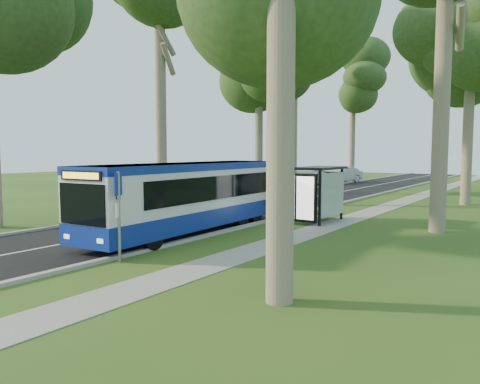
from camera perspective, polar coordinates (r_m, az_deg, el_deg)
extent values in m
plane|color=#274716|center=(19.46, -3.26, -5.28)|extent=(120.00, 120.00, 0.00)
cube|color=black|center=(29.61, 3.14, -1.72)|extent=(7.00, 100.00, 0.02)
cube|color=#9E9B93|center=(27.97, 9.30, -2.07)|extent=(0.25, 100.00, 0.12)
cube|color=#9E9B93|center=(31.54, -2.32, -1.21)|extent=(0.25, 100.00, 0.12)
cube|color=white|center=(29.60, 3.14, -1.70)|extent=(0.12, 100.00, 0.00)
cube|color=gray|center=(26.87, 15.12, -2.57)|extent=(1.50, 100.00, 0.02)
cube|color=white|center=(19.88, -6.27, -0.28)|extent=(2.90, 11.26, 2.65)
cube|color=navy|center=(19.99, -6.24, -3.00)|extent=(2.93, 11.29, 0.74)
cube|color=navy|center=(19.81, -6.30, 3.11)|extent=(2.93, 11.29, 0.30)
cube|color=black|center=(16.05, -19.35, -1.38)|extent=(2.09, 0.16, 1.35)
cube|color=yellow|center=(15.96, -19.54, 1.93)|extent=(1.67, 0.11, 0.20)
cube|color=black|center=(16.28, -19.02, -5.91)|extent=(2.23, 0.24, 0.28)
cylinder|color=black|center=(18.36, -15.74, -4.55)|extent=(0.31, 0.98, 0.97)
cylinder|color=black|center=(16.84, -11.15, -5.31)|extent=(0.31, 0.98, 0.97)
cylinder|color=black|center=(23.18, -2.98, -2.41)|extent=(0.31, 0.98, 0.97)
cylinder|color=black|center=(22.00, 1.35, -2.81)|extent=(0.31, 0.98, 0.97)
cylinder|color=gray|center=(14.98, -14.54, -3.01)|extent=(0.09, 0.09, 2.85)
cube|color=navy|center=(14.87, -14.62, 0.92)|extent=(0.16, 0.39, 0.71)
cylinder|color=yellow|center=(14.89, -14.73, 1.58)|extent=(0.09, 0.24, 0.25)
cube|color=white|center=(14.95, -14.56, -2.14)|extent=(0.16, 0.34, 0.46)
cube|color=black|center=(21.84, 9.69, -0.79)|extent=(0.10, 0.10, 2.59)
cube|color=black|center=(24.27, 12.28, -0.26)|extent=(0.10, 0.10, 2.59)
cube|color=black|center=(23.22, 9.65, 2.90)|extent=(1.71, 3.16, 0.12)
cube|color=silver|center=(23.01, 11.25, -0.27)|extent=(0.04, 2.64, 2.07)
cube|color=black|center=(22.00, 8.03, -0.73)|extent=(1.09, 0.17, 2.28)
cube|color=white|center=(21.93, 7.94, -0.75)|extent=(0.88, 0.02, 2.02)
cube|color=black|center=(23.56, 10.58, -2.41)|extent=(0.39, 1.86, 0.06)
cylinder|color=black|center=(24.68, 7.76, -2.10)|extent=(0.49, 0.49, 0.88)
cylinder|color=black|center=(24.63, 7.77, -1.04)|extent=(0.53, 0.53, 0.05)
imported|color=silver|center=(49.16, 9.20, 1.80)|extent=(2.85, 4.90, 1.57)
imported|color=#ABADB3|center=(52.84, 12.30, 2.05)|extent=(3.27, 5.48, 1.71)
cylinder|color=#7A6B56|center=(32.18, -9.60, 9.53)|extent=(0.71, 0.71, 12.10)
ellipsoid|color=#284319|center=(33.31, -9.77, 20.57)|extent=(5.20, 5.20, 8.30)
cylinder|color=#7A6B56|center=(39.14, 2.31, 7.54)|extent=(0.66, 0.66, 10.41)
ellipsoid|color=#284319|center=(39.76, 2.34, 15.48)|extent=(5.20, 5.20, 7.14)
cylinder|color=#7A6B56|center=(48.88, 6.57, 8.69)|extent=(0.74, 0.74, 13.30)
ellipsoid|color=#284319|center=(49.83, 6.66, 16.78)|extent=(5.20, 5.20, 9.12)
cylinder|color=#7A6B56|center=(56.92, 13.53, 6.92)|extent=(0.67, 0.67, 11.02)
ellipsoid|color=#284319|center=(57.43, 13.65, 12.73)|extent=(5.20, 5.20, 7.56)
cylinder|color=#7A6B56|center=(10.62, 5.00, 11.84)|extent=(0.63, 0.63, 9.48)
cylinder|color=#7A6B56|center=(21.69, 23.36, 9.76)|extent=(0.67, 0.67, 10.84)
cylinder|color=#7A6B56|center=(33.58, 26.05, 7.03)|extent=(0.64, 0.64, 9.91)
ellipsoid|color=#284319|center=(34.22, 26.40, 15.82)|extent=(5.20, 5.20, 6.80)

